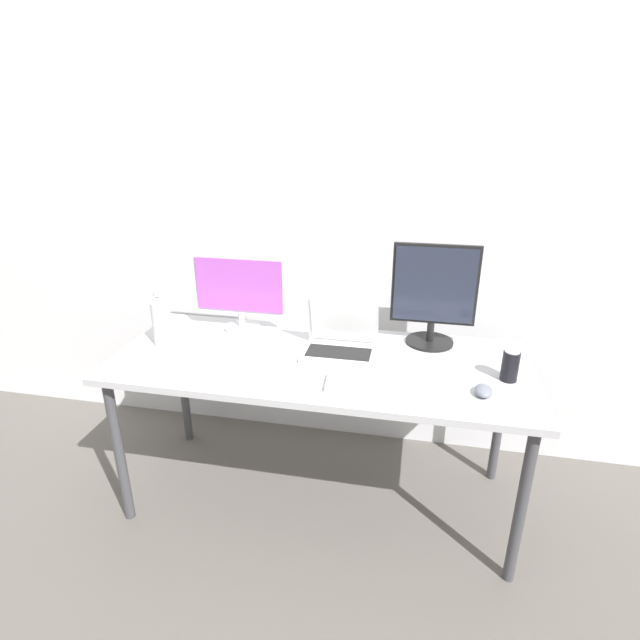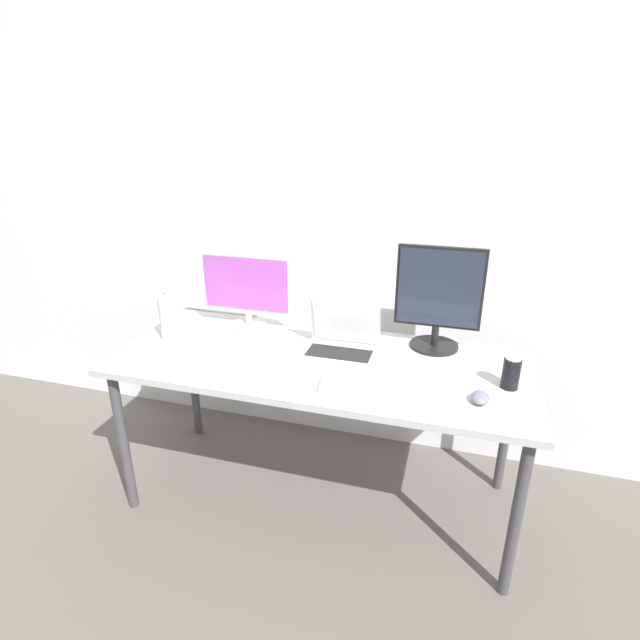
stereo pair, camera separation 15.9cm
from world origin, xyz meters
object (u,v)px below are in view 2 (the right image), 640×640
laptop_silver (342,341)px  water_bottle (168,315)px  mouse_by_keyboard (480,398)px  keyboard_main (376,388)px  monitor_center (438,297)px  keyboard_aux (196,358)px  soda_can_near_keyboard (511,373)px  work_desk (320,371)px  monitor_left (247,288)px

laptop_silver → water_bottle: size_ratio=1.24×
mouse_by_keyboard → water_bottle: 1.41m
keyboard_main → mouse_by_keyboard: mouse_by_keyboard is taller
monitor_center → water_bottle: bearing=-168.1°
keyboard_aux → laptop_silver: bearing=21.8°
laptop_silver → water_bottle: bearing=-174.7°
laptop_silver → soda_can_near_keyboard: 0.70m
laptop_silver → soda_can_near_keyboard: size_ratio=2.49×
keyboard_main → keyboard_aux: size_ratio=1.00×
work_desk → keyboard_main: size_ratio=4.16×
work_desk → monitor_center: size_ratio=3.84×
keyboard_aux → mouse_by_keyboard: bearing=-1.4°
keyboard_main → water_bottle: 1.04m
keyboard_main → soda_can_near_keyboard: bearing=14.2°
work_desk → water_bottle: (-0.74, 0.01, 0.18)m
keyboard_main → mouse_by_keyboard: (0.38, 0.02, 0.01)m
keyboard_aux → soda_can_near_keyboard: size_ratio=3.39×
laptop_silver → keyboard_aux: (-0.58, -0.24, -0.05)m
monitor_center → keyboard_aux: monitor_center is taller
work_desk → mouse_by_keyboard: bearing=-14.8°
monitor_left → mouse_by_keyboard: monitor_left is taller
water_bottle → mouse_by_keyboard: bearing=-7.4°
keyboard_aux → monitor_center: bearing=22.7°
monitor_center → keyboard_aux: bearing=-156.6°
mouse_by_keyboard → keyboard_aux: bearing=-178.5°
work_desk → monitor_left: monitor_left is taller
work_desk → keyboard_aux: size_ratio=4.16×
keyboard_aux → soda_can_near_keyboard: (1.28, 0.13, 0.05)m
laptop_silver → keyboard_main: laptop_silver is taller
soda_can_near_keyboard → keyboard_main: bearing=-161.4°
mouse_by_keyboard → water_bottle: (-1.39, 0.18, 0.10)m
keyboard_main → monitor_center: bearing=64.2°
mouse_by_keyboard → soda_can_near_keyboard: 0.18m
water_bottle → soda_can_near_keyboard: 1.50m
keyboard_main → work_desk: bearing=140.7°
monitor_center → laptop_silver: (-0.39, -0.18, -0.18)m
laptop_silver → keyboard_main: 0.35m
monitor_center → soda_can_near_keyboard: monitor_center is taller
keyboard_main → keyboard_aux: (-0.79, 0.04, 0.00)m
monitor_left → water_bottle: 0.39m
monitor_left → laptop_silver: bearing=-17.6°
laptop_silver → monitor_left: bearing=162.4°
soda_can_near_keyboard → monitor_center: bearing=136.2°
mouse_by_keyboard → keyboard_main: bearing=-174.3°
keyboard_aux → work_desk: bearing=16.6°
monitor_left → water_bottle: monitor_left is taller
keyboard_main → water_bottle: water_bottle is taller
monitor_left → keyboard_aux: monitor_left is taller
laptop_silver → keyboard_main: bearing=-53.6°
water_bottle → keyboard_aux: bearing=-36.3°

